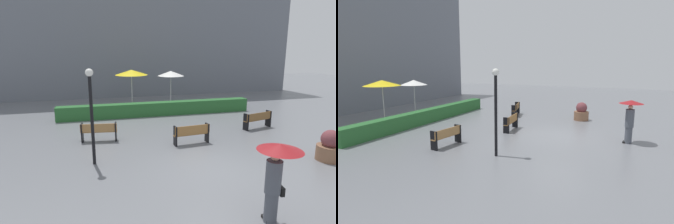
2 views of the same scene
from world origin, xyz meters
TOP-DOWN VIEW (x-y plane):
  - ground_plane at (0.00, 0.00)m, footprint 60.00×60.00m
  - bench_far_left at (-3.82, 4.14)m, footprint 1.65×0.58m
  - bench_far_right at (4.32, 4.16)m, footprint 1.75×0.76m
  - bench_mid_center at (0.13, 2.70)m, footprint 1.67×0.48m
  - pedestrian_with_umbrella at (0.14, -3.28)m, footprint 1.07×1.07m
  - planter_pot at (4.59, -0.36)m, footprint 0.94×0.94m
  - lamp_post at (-4.07, 1.53)m, footprint 0.28×0.28m
  - patio_umbrella_yellow at (-1.39, 10.79)m, footprint 2.21×2.21m
  - patio_umbrella_white at (1.40, 10.87)m, footprint 1.85×1.85m
  - hedge_strip at (-0.13, 8.40)m, footprint 12.03×0.70m
  - building_facade at (0.00, 16.00)m, footprint 28.00×1.20m

SIDE VIEW (x-z plane):
  - ground_plane at x=0.00m, z-range 0.00..0.00m
  - hedge_strip at x=-0.13m, z-range 0.00..0.82m
  - bench_far_left at x=-3.82m, z-range 0.08..0.92m
  - planter_pot at x=4.59m, z-range -0.08..1.10m
  - bench_mid_center at x=0.13m, z-range 0.08..0.95m
  - bench_far_right at x=4.32m, z-range 0.08..0.95m
  - pedestrian_with_umbrella at x=0.14m, z-range 0.35..2.38m
  - lamp_post at x=-4.07m, z-range 0.43..3.93m
  - patio_umbrella_white at x=1.40m, z-range 1.08..3.61m
  - patio_umbrella_yellow at x=-1.39m, z-range 1.16..3.83m
  - building_facade at x=0.00m, z-range 0.00..11.59m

